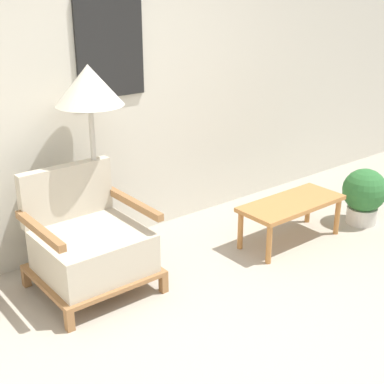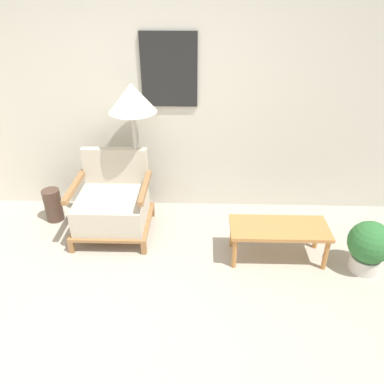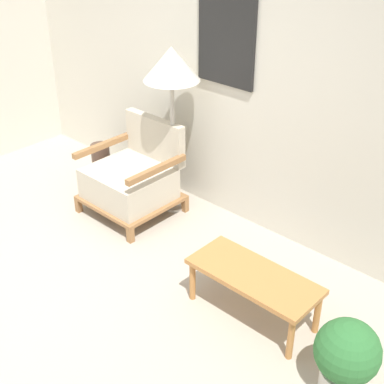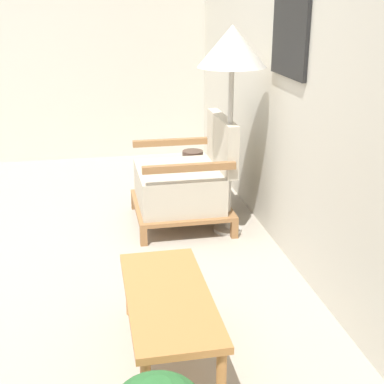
{
  "view_description": "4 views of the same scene",
  "coord_description": "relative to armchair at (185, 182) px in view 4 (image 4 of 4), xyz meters",
  "views": [
    {
      "loc": [
        -2.01,
        -1.46,
        1.99
      ],
      "look_at": [
        0.3,
        1.42,
        0.55
      ],
      "focal_mm": 50.0,
      "sensor_mm": 36.0,
      "label": 1
    },
    {
      "loc": [
        0.39,
        -1.7,
        2.35
      ],
      "look_at": [
        0.3,
        1.42,
        0.55
      ],
      "focal_mm": 35.0,
      "sensor_mm": 36.0,
      "label": 2
    },
    {
      "loc": [
        2.72,
        -1.2,
        2.59
      ],
      "look_at": [
        0.3,
        1.42,
        0.55
      ],
      "focal_mm": 50.0,
      "sensor_mm": 36.0,
      "label": 3
    },
    {
      "loc": [
        3.28,
        0.84,
        1.67
      ],
      "look_at": [
        0.3,
        1.42,
        0.55
      ],
      "focal_mm": 50.0,
      "sensor_mm": 36.0,
      "label": 4
    }
  ],
  "objects": [
    {
      "name": "vase",
      "position": [
        -0.72,
        0.2,
        -0.15
      ],
      "size": [
        0.19,
        0.19,
        0.37
      ],
      "primitive_type": "cylinder",
      "color": "#473328",
      "rests_on": "ground_plane"
    },
    {
      "name": "floor_lamp",
      "position": [
        0.23,
        0.29,
        0.98
      ],
      "size": [
        0.47,
        0.47,
        1.49
      ],
      "color": "#B7B2A8",
      "rests_on": "ground_plane"
    },
    {
      "name": "coffee_table",
      "position": [
        1.63,
        -0.37,
        -0.02
      ],
      "size": [
        0.91,
        0.39,
        0.35
      ],
      "color": "#B2753D",
      "rests_on": "ground_plane"
    },
    {
      "name": "wall_left",
      "position": [
        -1.97,
        -1.02,
        1.02
      ],
      "size": [
        0.06,
        8.0,
        2.7
      ],
      "color": "beige",
      "rests_on": "ground_plane"
    },
    {
      "name": "armchair",
      "position": [
        0.0,
        0.0,
        0.0
      ],
      "size": [
        0.76,
        0.72,
        0.82
      ],
      "color": "olive",
      "rests_on": "ground_plane"
    },
    {
      "name": "wall_back",
      "position": [
        0.52,
        0.6,
        1.02
      ],
      "size": [
        8.0,
        0.09,
        2.7
      ],
      "color": "beige",
      "rests_on": "ground_plane"
    }
  ]
}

